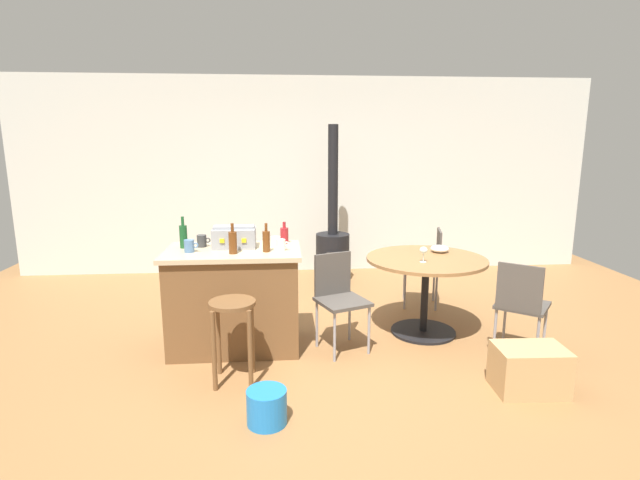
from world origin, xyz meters
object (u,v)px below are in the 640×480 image
Objects in this scene: cup_2 at (281,245)px; cup_1 at (276,241)px; wooden_stool at (233,322)px; folding_chair_far at (427,261)px; toolbox at (234,237)px; serving_bowl at (440,249)px; dining_table at (426,275)px; bottle_1 at (233,242)px; cup_0 at (189,246)px; folding_chair_left at (339,294)px; cup_3 at (202,241)px; kitchen_island at (235,298)px; cardboard_box at (529,369)px; bottle_3 at (183,236)px; bottle_2 at (284,235)px; bottle_0 at (266,241)px; plastic_bucket at (267,407)px; wood_stove at (333,245)px; wine_glass at (424,251)px; folding_chair_near at (521,302)px.

cup_1 is at bearing 104.84° from cup_2.
wooden_stool is 2.58m from folding_chair_far.
wooden_stool is 0.90m from toolbox.
toolbox is 2.09× the size of serving_bowl.
dining_table is 1.86m from bottle_1.
wooden_stool is 0.85m from cup_0.
folding_chair_left is 1.32m from cup_3.
cup_2 is (0.43, -0.07, 0.50)m from kitchen_island.
folding_chair_far is at bearing 71.83° from dining_table.
cup_1 is at bearing 3.81° from toolbox.
cup_1 is 2.31m from cardboard_box.
wooden_stool is 0.98m from cup_3.
cup_1 is at bearing 0.40° from bottle_3.
cardboard_box is (1.80, -1.22, -0.81)m from bottle_2.
bottle_3 is (-0.74, 0.21, 0.01)m from bottle_0.
toolbox reaches higher than dining_table.
serving_bowl reaches higher than cardboard_box.
folding_chair_left is 0.68m from cup_2.
plastic_bucket is at bearing -77.19° from toolbox.
serving_bowl is at bearing 15.58° from bottle_1.
bottle_1 is at bearing -116.69° from wood_stove.
wine_glass is (1.67, 0.67, 0.37)m from wooden_stool.
bottle_3 is 1.97× the size of wine_glass.
cup_2 is 0.42× the size of plastic_bucket.
kitchen_island reaches higher than plastic_bucket.
bottle_1 is (-0.03, 0.50, 0.52)m from wooden_stool.
kitchen_island is 0.62m from cup_0.
kitchen_island is 0.63m from bottle_0.
cup_0 is 0.78m from cup_2.
wine_glass is 0.54× the size of plastic_bucket.
bottle_1 reaches higher than bottle_0.
bottle_2 reaches higher than cup_0.
cup_1 is 0.18m from cup_2.
folding_chair_left is 3.03× the size of bottle_3.
wooden_stool is at bearing -154.62° from dining_table.
dining_table is 9.38× the size of cup_0.
bottle_2 is 1.29m from wine_glass.
bottle_1 is 2.11× the size of cup_1.
dining_table reaches higher than plastic_bucket.
cup_0 is at bearing 176.95° from bottle_0.
bottle_2 is 1.39× the size of wine_glass.
cardboard_box is at bearing -25.36° from toolbox.
bottle_2 is at bearing 84.50° from cup_2.
wine_glass reaches higher than cardboard_box.
kitchen_island is 1.81m from dining_table.
cup_3 is 0.67× the size of serving_bowl.
wood_stove reaches higher than folding_chair_left.
dining_table is at bearing 17.30° from folding_chair_left.
folding_chair_left is (-1.51, 0.34, -0.00)m from folding_chair_near.
wood_stove is 2.49m from bottle_3.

